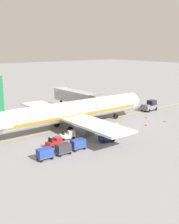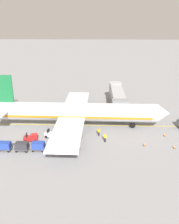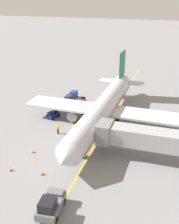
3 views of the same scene
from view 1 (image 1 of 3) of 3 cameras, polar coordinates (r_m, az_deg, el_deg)
The scene contains 16 objects.
ground_plane at distance 52.39m, azimuth -5.59°, elevation -3.40°, with size 400.00×400.00×0.00m, color gray.
gate_lead_in_line at distance 52.39m, azimuth -5.59°, elevation -3.40°, with size 0.24×80.00×0.01m, color gold.
parked_airliner at distance 51.78m, azimuth -3.85°, elevation 0.08°, with size 30.10×37.26×10.63m.
jet_bridge at distance 65.06m, azimuth -2.48°, elevation 3.08°, with size 17.21×3.50×4.98m.
pushback_tractor at distance 67.97m, azimuth 12.17°, elevation 1.21°, with size 2.57×4.57×2.40m.
baggage_tug_lead at distance 43.14m, azimuth -7.18°, elevation -6.16°, with size 1.61×2.65×1.62m.
baggage_tug_trailing at distance 45.10m, azimuth 3.64°, elevation -5.21°, with size 1.90×2.74×1.62m.
baggage_tug_spare at distance 46.17m, azimuth -4.43°, elevation -4.78°, with size 1.92×2.75×1.62m.
baggage_cart_front at distance 41.59m, azimuth -2.37°, elevation -6.48°, with size 1.37×2.92×1.58m.
baggage_cart_second_in_train at distance 39.97m, azimuth -5.40°, elevation -7.37°, with size 1.37×2.92×1.58m.
baggage_cart_third_in_train at distance 38.56m, azimuth -9.12°, elevation -8.27°, with size 1.37×2.92×1.58m.
ground_crew_wing_walker at distance 51.08m, azimuth 5.65°, elevation -2.73°, with size 0.45×0.67×1.69m.
ground_crew_loader at distance 52.01m, azimuth 2.94°, elevation -2.39°, with size 0.60×0.54×1.69m.
safety_cone_nose_left at distance 55.39m, azimuth 11.53°, elevation -2.38°, with size 0.36×0.36×0.59m.
safety_cone_nose_right at distance 58.87m, azimuth 15.19°, elevation -1.65°, with size 0.36×0.36×0.59m.
safety_cone_wing_tip at distance 61.15m, azimuth 11.51°, elevation -0.89°, with size 0.36×0.36×0.59m.
Camera 1 is at (42.02, -27.44, 15.04)m, focal length 44.77 mm.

